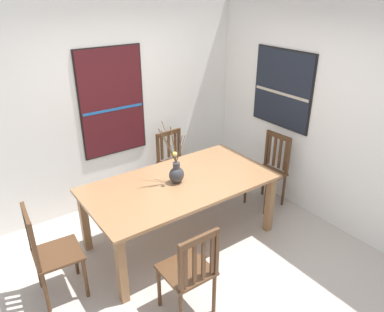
{
  "coord_description": "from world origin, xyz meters",
  "views": [
    {
      "loc": [
        -1.86,
        -2.46,
        2.76
      ],
      "look_at": [
        0.24,
        0.5,
        1.05
      ],
      "focal_mm": 34.41,
      "sensor_mm": 36.0,
      "label": 1
    }
  ],
  "objects": [
    {
      "name": "chair_0",
      "position": [
        0.62,
        1.46,
        0.48
      ],
      "size": [
        0.44,
        0.44,
        0.91
      ],
      "color": "#4C301C",
      "rests_on": "ground_plane"
    },
    {
      "name": "dining_table",
      "position": [
        0.09,
        0.52,
        0.68
      ],
      "size": [
        2.09,
        1.1,
        0.77
      ],
      "color": "#8E6642",
      "rests_on": "ground_plane"
    },
    {
      "name": "painting_on_back_wall",
      "position": [
        -0.08,
        1.79,
        1.39
      ],
      "size": [
        0.87,
        0.05,
        1.39
      ],
      "color": "black"
    },
    {
      "name": "chair_2",
      "position": [
        1.51,
        0.5,
        0.51
      ],
      "size": [
        0.44,
        0.44,
        0.99
      ],
      "color": "#4C301C",
      "rests_on": "ground_plane"
    },
    {
      "name": "ground_plane",
      "position": [
        0.0,
        0.0,
        -0.01
      ],
      "size": [
        6.4,
        6.4,
        0.03
      ],
      "primitive_type": "cube",
      "color": "#B2A89E"
    },
    {
      "name": "wall_back",
      "position": [
        0.0,
        1.86,
        1.35
      ],
      "size": [
        6.4,
        0.12,
        2.7
      ],
      "primitive_type": "cube",
      "color": "silver",
      "rests_on": "ground_plane"
    },
    {
      "name": "chair_3",
      "position": [
        -0.45,
        -0.44,
        0.5
      ],
      "size": [
        0.42,
        0.42,
        0.95
      ],
      "color": "#4C301C",
      "rests_on": "ground_plane"
    },
    {
      "name": "chair_1",
      "position": [
        -1.38,
        0.5,
        0.52
      ],
      "size": [
        0.45,
        0.45,
        0.99
      ],
      "color": "#4C301C",
      "rests_on": "ground_plane"
    },
    {
      "name": "wall_side",
      "position": [
        1.86,
        0.0,
        1.35
      ],
      "size": [
        0.12,
        6.4,
        2.7
      ],
      "primitive_type": "cube",
      "color": "silver",
      "rests_on": "ground_plane"
    },
    {
      "name": "centerpiece_vase",
      "position": [
        0.06,
        0.53,
        0.89
      ],
      "size": [
        0.3,
        0.27,
        0.67
      ],
      "color": "#333338",
      "rests_on": "dining_table"
    },
    {
      "name": "painting_on_side_wall",
      "position": [
        1.79,
        0.66,
        1.53
      ],
      "size": [
        0.05,
        0.95,
        1.01
      ],
      "color": "black"
    }
  ]
}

